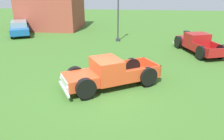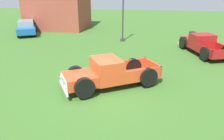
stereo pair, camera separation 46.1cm
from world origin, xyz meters
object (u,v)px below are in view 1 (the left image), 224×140
at_px(sedan_distant_a, 20,28).
at_px(pickup_truck_foreground, 106,74).
at_px(lamp_post_near, 118,16).
at_px(trash_can, 186,36).
at_px(pickup_truck_behind_left, 196,43).

bearing_deg(sedan_distant_a, pickup_truck_foreground, -47.59).
height_order(sedan_distant_a, lamp_post_near, lamp_post_near).
bearing_deg(lamp_post_near, trash_can, 6.30).
relative_size(pickup_truck_behind_left, trash_can, 5.45).
distance_m(pickup_truck_foreground, pickup_truck_behind_left, 9.54).
xyz_separation_m(pickup_truck_foreground, sedan_distant_a, (-10.77, 11.79, 0.04)).
bearing_deg(pickup_truck_behind_left, trash_can, 90.07).
relative_size(pickup_truck_foreground, sedan_distant_a, 1.10).
relative_size(pickup_truck_foreground, trash_can, 5.47).
xyz_separation_m(sedan_distant_a, trash_can, (16.94, -0.83, -0.29)).
relative_size(sedan_distant_a, trash_can, 4.99).
relative_size(lamp_post_near, trash_can, 4.69).
bearing_deg(lamp_post_near, pickup_truck_behind_left, -24.89).
height_order(pickup_truck_behind_left, lamp_post_near, lamp_post_near).
distance_m(pickup_truck_foreground, trash_can, 12.58).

